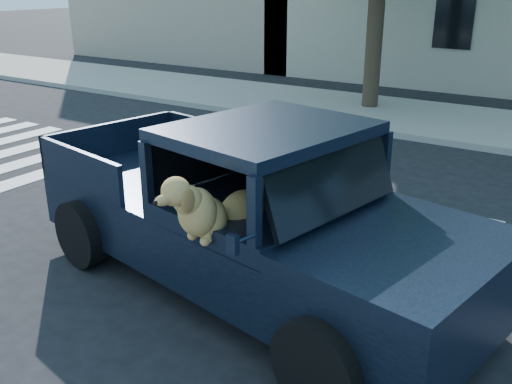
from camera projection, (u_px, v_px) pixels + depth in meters
ground at (365, 310)px, 6.36m from camera, size 120.00×120.00×0.00m
pickup_truck at (243, 231)px, 6.71m from camera, size 5.96×3.38×2.02m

